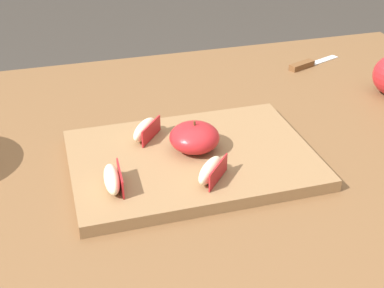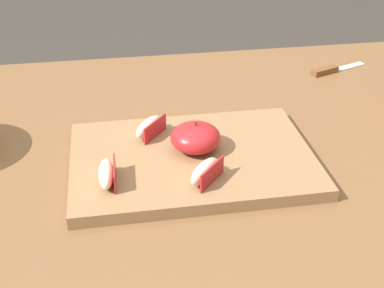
% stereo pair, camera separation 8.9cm
% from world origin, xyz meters
% --- Properties ---
extents(dining_table, '(1.40, 0.97, 0.75)m').
position_xyz_m(dining_table, '(0.00, 0.00, 0.66)').
color(dining_table, brown).
rests_on(dining_table, ground_plane).
extents(cutting_board, '(0.41, 0.29, 0.02)m').
position_xyz_m(cutting_board, '(-0.02, -0.04, 0.76)').
color(cutting_board, olive).
rests_on(cutting_board, dining_table).
extents(apple_half_skin_up, '(0.09, 0.09, 0.05)m').
position_xyz_m(apple_half_skin_up, '(-0.01, -0.03, 0.79)').
color(apple_half_skin_up, '#B21E23').
rests_on(apple_half_skin_up, cutting_board).
extents(apple_wedge_middle, '(0.07, 0.07, 0.03)m').
position_xyz_m(apple_wedge_middle, '(-0.08, 0.04, 0.79)').
color(apple_wedge_middle, beige).
rests_on(apple_wedge_middle, cutting_board).
extents(apple_wedge_left, '(0.07, 0.07, 0.03)m').
position_xyz_m(apple_wedge_left, '(-0.01, -0.12, 0.79)').
color(apple_wedge_left, beige).
rests_on(apple_wedge_left, cutting_board).
extents(apple_wedge_near_knife, '(0.03, 0.07, 0.03)m').
position_xyz_m(apple_wedge_near_knife, '(-0.16, -0.10, 0.79)').
color(apple_wedge_near_knife, beige).
rests_on(apple_wedge_near_knife, cutting_board).
extents(paring_knife, '(0.16, 0.07, 0.01)m').
position_xyz_m(paring_knife, '(0.37, 0.31, 0.75)').
color(paring_knife, silver).
rests_on(paring_knife, dining_table).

